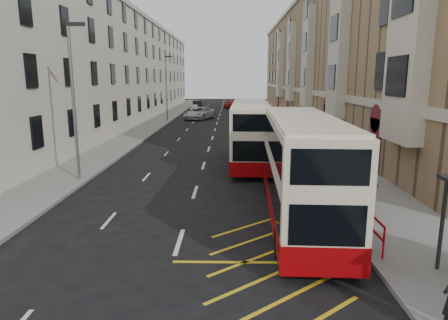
{
  "coord_description": "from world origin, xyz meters",
  "views": [
    {
      "loc": [
        1.74,
        -8.6,
        5.41
      ],
      "look_at": [
        1.44,
        8.26,
        1.95
      ],
      "focal_mm": 32.0,
      "sensor_mm": 36.0,
      "label": 1
    }
  ],
  "objects_px": {
    "car_silver": "(194,108)",
    "double_decker_rear": "(250,133)",
    "white_van": "(199,113)",
    "street_lamp_near": "(74,94)",
    "street_lamp_far": "(167,85)",
    "car_red": "(233,105)",
    "pedestrian_far": "(367,187)",
    "double_decker_front": "(301,169)",
    "car_dark": "(197,105)"
  },
  "relations": [
    {
      "from": "car_silver",
      "to": "double_decker_rear",
      "type": "bearing_deg",
      "value": -84.07
    },
    {
      "from": "double_decker_rear",
      "to": "white_van",
      "type": "distance_m",
      "value": 28.87
    },
    {
      "from": "street_lamp_near",
      "to": "double_decker_rear",
      "type": "height_order",
      "value": "street_lamp_near"
    },
    {
      "from": "white_van",
      "to": "street_lamp_near",
      "type": "bearing_deg",
      "value": -77.2
    },
    {
      "from": "street_lamp_far",
      "to": "car_red",
      "type": "distance_m",
      "value": 23.39
    },
    {
      "from": "street_lamp_near",
      "to": "pedestrian_far",
      "type": "distance_m",
      "value": 14.9
    },
    {
      "from": "double_decker_front",
      "to": "white_van",
      "type": "relative_size",
      "value": 1.75
    },
    {
      "from": "car_silver",
      "to": "car_red",
      "type": "xyz_separation_m",
      "value": [
        6.24,
        7.25,
        0.12
      ]
    },
    {
      "from": "pedestrian_far",
      "to": "car_silver",
      "type": "height_order",
      "value": "pedestrian_far"
    },
    {
      "from": "street_lamp_far",
      "to": "car_dark",
      "type": "height_order",
      "value": "street_lamp_far"
    },
    {
      "from": "street_lamp_far",
      "to": "double_decker_front",
      "type": "distance_m",
      "value": 37.58
    },
    {
      "from": "street_lamp_far",
      "to": "double_decker_rear",
      "type": "distance_m",
      "value": 27.11
    },
    {
      "from": "street_lamp_far",
      "to": "car_red",
      "type": "xyz_separation_m",
      "value": [
        8.34,
        21.51,
        -3.86
      ]
    },
    {
      "from": "double_decker_front",
      "to": "car_silver",
      "type": "height_order",
      "value": "double_decker_front"
    },
    {
      "from": "double_decker_rear",
      "to": "car_red",
      "type": "height_order",
      "value": "double_decker_rear"
    },
    {
      "from": "car_dark",
      "to": "car_red",
      "type": "height_order",
      "value": "car_red"
    },
    {
      "from": "double_decker_front",
      "to": "car_silver",
      "type": "xyz_separation_m",
      "value": [
        -8.64,
        50.18,
        -1.4
      ]
    },
    {
      "from": "street_lamp_far",
      "to": "car_dark",
      "type": "bearing_deg",
      "value": 85.13
    },
    {
      "from": "double_decker_rear",
      "to": "double_decker_front",
      "type": "bearing_deg",
      "value": -80.16
    },
    {
      "from": "double_decker_rear",
      "to": "car_red",
      "type": "xyz_separation_m",
      "value": [
        -0.96,
        46.84,
        -1.23
      ]
    },
    {
      "from": "car_silver",
      "to": "car_red",
      "type": "distance_m",
      "value": 9.56
    },
    {
      "from": "double_decker_front",
      "to": "white_van",
      "type": "distance_m",
      "value": 39.53
    },
    {
      "from": "car_red",
      "to": "car_silver",
      "type": "bearing_deg",
      "value": 34.93
    },
    {
      "from": "street_lamp_near",
      "to": "car_silver",
      "type": "relative_size",
      "value": 2.07
    },
    {
      "from": "double_decker_rear",
      "to": "street_lamp_near",
      "type": "bearing_deg",
      "value": -151.21
    },
    {
      "from": "double_decker_rear",
      "to": "white_van",
      "type": "xyz_separation_m",
      "value": [
        -5.47,
        28.32,
        -1.19
      ]
    },
    {
      "from": "double_decker_front",
      "to": "white_van",
      "type": "height_order",
      "value": "double_decker_front"
    },
    {
      "from": "double_decker_front",
      "to": "white_van",
      "type": "xyz_separation_m",
      "value": [
        -6.9,
        38.91,
        -1.25
      ]
    },
    {
      "from": "white_van",
      "to": "double_decker_front",
      "type": "bearing_deg",
      "value": -60.51
    },
    {
      "from": "double_decker_rear",
      "to": "pedestrian_far",
      "type": "bearing_deg",
      "value": -62.09
    },
    {
      "from": "car_red",
      "to": "car_dark",
      "type": "bearing_deg",
      "value": -20.9
    },
    {
      "from": "double_decker_front",
      "to": "double_decker_rear",
      "type": "height_order",
      "value": "double_decker_front"
    },
    {
      "from": "white_van",
      "to": "car_silver",
      "type": "xyz_separation_m",
      "value": [
        -1.73,
        11.27,
        -0.15
      ]
    },
    {
      "from": "double_decker_rear",
      "to": "car_red",
      "type": "relative_size",
      "value": 1.86
    },
    {
      "from": "white_van",
      "to": "double_decker_rear",
      "type": "bearing_deg",
      "value": -59.64
    },
    {
      "from": "street_lamp_near",
      "to": "car_silver",
      "type": "bearing_deg",
      "value": 87.29
    },
    {
      "from": "street_lamp_far",
      "to": "street_lamp_near",
      "type": "bearing_deg",
      "value": -90.0
    },
    {
      "from": "street_lamp_near",
      "to": "double_decker_rear",
      "type": "bearing_deg",
      "value": 26.66
    },
    {
      "from": "double_decker_rear",
      "to": "car_silver",
      "type": "bearing_deg",
      "value": 102.45
    },
    {
      "from": "street_lamp_near",
      "to": "double_decker_front",
      "type": "relative_size",
      "value": 0.78
    },
    {
      "from": "double_decker_front",
      "to": "street_lamp_near",
      "type": "bearing_deg",
      "value": 153.34
    },
    {
      "from": "car_dark",
      "to": "car_red",
      "type": "relative_size",
      "value": 0.81
    },
    {
      "from": "white_van",
      "to": "car_silver",
      "type": "height_order",
      "value": "white_van"
    },
    {
      "from": "double_decker_front",
      "to": "car_red",
      "type": "relative_size",
      "value": 1.91
    },
    {
      "from": "pedestrian_far",
      "to": "white_van",
      "type": "distance_m",
      "value": 38.77
    },
    {
      "from": "car_dark",
      "to": "street_lamp_near",
      "type": "bearing_deg",
      "value": -101.56
    },
    {
      "from": "pedestrian_far",
      "to": "white_van",
      "type": "xyz_separation_m",
      "value": [
        -9.9,
        37.49,
        -0.18
      ]
    },
    {
      "from": "double_decker_front",
      "to": "pedestrian_far",
      "type": "height_order",
      "value": "double_decker_front"
    },
    {
      "from": "pedestrian_far",
      "to": "car_dark",
      "type": "distance_m",
      "value": 57.96
    },
    {
      "from": "double_decker_front",
      "to": "car_dark",
      "type": "bearing_deg",
      "value": 100.85
    }
  ]
}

